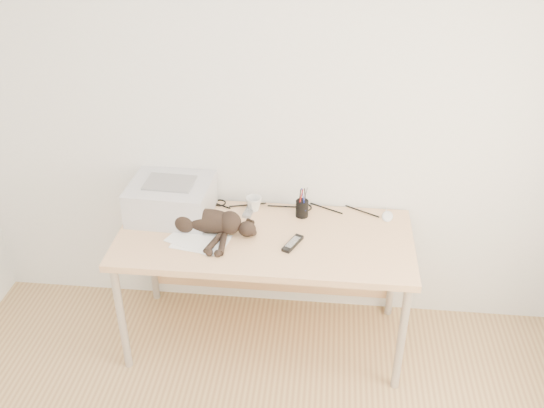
# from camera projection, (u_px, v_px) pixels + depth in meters

# --- Properties ---
(wall_back) EXTENTS (3.50, 0.00, 3.50)m
(wall_back) POSITION_uv_depth(u_px,v_px,m) (271.00, 114.00, 3.29)
(wall_back) COLOR white
(wall_back) RESTS_ON floor
(desk) EXTENTS (1.60, 0.70, 0.74)m
(desk) POSITION_uv_depth(u_px,v_px,m) (266.00, 247.00, 3.41)
(desk) COLOR #DFB883
(desk) RESTS_ON floor
(printer) EXTENTS (0.47, 0.40, 0.21)m
(printer) POSITION_uv_depth(u_px,v_px,m) (171.00, 199.00, 3.41)
(printer) COLOR silver
(printer) RESTS_ON desk
(papers) EXTENTS (0.36, 0.30, 0.01)m
(papers) POSITION_uv_depth(u_px,v_px,m) (199.00, 240.00, 3.23)
(papers) COLOR white
(papers) RESTS_ON desk
(cat) EXTENTS (0.62, 0.31, 0.14)m
(cat) POSITION_uv_depth(u_px,v_px,m) (206.00, 222.00, 3.28)
(cat) COLOR black
(cat) RESTS_ON desk
(mug) EXTENTS (0.13, 0.13, 0.08)m
(mug) POSITION_uv_depth(u_px,v_px,m) (254.00, 204.00, 3.48)
(mug) COLOR white
(mug) RESTS_ON desk
(pen_cup) EXTENTS (0.07, 0.07, 0.18)m
(pen_cup) POSITION_uv_depth(u_px,v_px,m) (302.00, 208.00, 3.42)
(pen_cup) COLOR black
(pen_cup) RESTS_ON desk
(remote_grey) EXTENTS (0.07, 0.17, 0.02)m
(remote_grey) POSITION_uv_depth(u_px,v_px,m) (250.00, 210.00, 3.49)
(remote_grey) COLOR slate
(remote_grey) RESTS_ON desk
(remote_black) EXTENTS (0.11, 0.17, 0.02)m
(remote_black) POSITION_uv_depth(u_px,v_px,m) (293.00, 243.00, 3.20)
(remote_black) COLOR black
(remote_black) RESTS_ON desk
(mouse) EXTENTS (0.08, 0.12, 0.04)m
(mouse) POSITION_uv_depth(u_px,v_px,m) (388.00, 214.00, 3.43)
(mouse) COLOR white
(mouse) RESTS_ON desk
(cable_tangle) EXTENTS (1.36, 0.09, 0.01)m
(cable_tangle) POSITION_uv_depth(u_px,v_px,m) (270.00, 206.00, 3.53)
(cable_tangle) COLOR black
(cable_tangle) RESTS_ON desk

